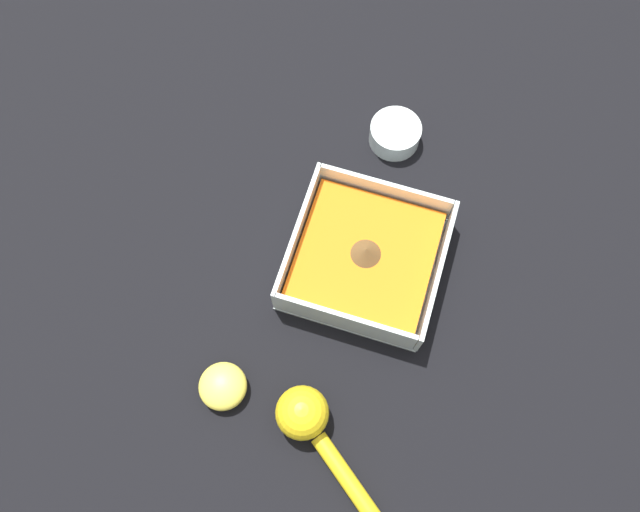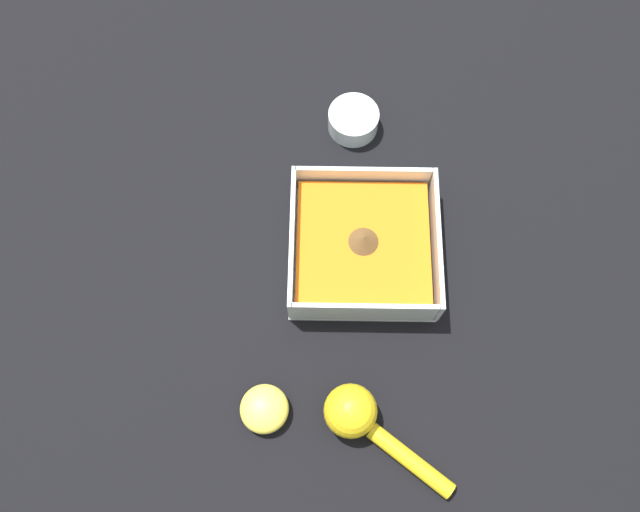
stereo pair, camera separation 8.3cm
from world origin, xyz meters
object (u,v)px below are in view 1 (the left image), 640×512
Objects in this scene: spice_bowl at (395,134)px; lemon_squeezer at (309,423)px; square_dish at (366,259)px; lemon_half at (223,386)px.

spice_bowl is 0.43m from lemon_squeezer.
lemon_half is at bearing 150.00° from square_dish.
square_dish reaches higher than lemon_half.
spice_bowl is at bearing -52.41° from lemon_squeezer.
lemon_half is (-0.22, 0.13, -0.01)m from square_dish.
lemon_half is at bearing 164.95° from spice_bowl.
square_dish is at bearing -176.47° from spice_bowl.
square_dish is 1.22× the size of lemon_squeezer.
lemon_squeezer is 0.12m from lemon_half.
lemon_squeezer is (-0.23, 0.01, 0.01)m from square_dish.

